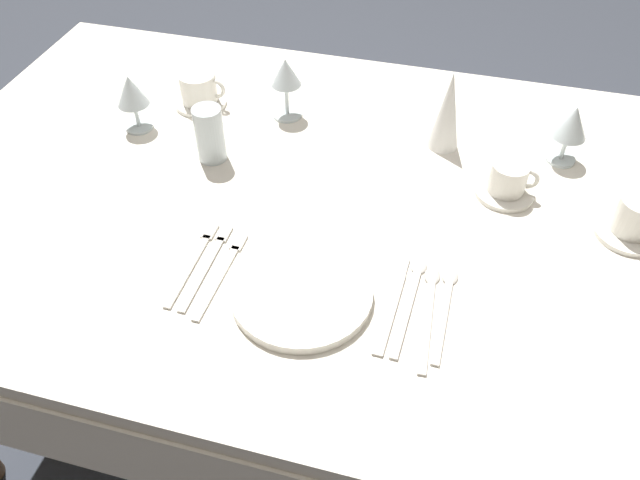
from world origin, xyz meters
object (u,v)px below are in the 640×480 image
(fork_inner, at_px, (208,263))
(wine_glass_left, at_px, (286,76))
(wine_glass_right, at_px, (131,93))
(spoon_dessert, at_px, (429,305))
(coffee_cup_right, at_px, (199,88))
(dinner_knife, at_px, (392,306))
(coffee_cup_far, at_px, (509,177))
(fork_outer, at_px, (223,271))
(spoon_tea, at_px, (446,302))
(coffee_cup_left, at_px, (638,215))
(wine_glass_centre, at_px, (572,124))
(spoon_soup, at_px, (411,293))
(napkin_folded, at_px, (448,110))
(drink_tumbler, at_px, (210,137))
(dinner_plate, at_px, (302,293))
(fork_salad, at_px, (194,260))

(fork_inner, distance_m, wine_glass_left, 0.50)
(fork_inner, bearing_deg, wine_glass_right, 131.33)
(spoon_dessert, xyz_separation_m, coffee_cup_right, (-0.61, 0.47, 0.04))
(dinner_knife, relative_size, coffee_cup_far, 2.28)
(fork_outer, distance_m, dinner_knife, 0.30)
(spoon_dessert, distance_m, coffee_cup_far, 0.35)
(fork_outer, distance_m, spoon_tea, 0.39)
(coffee_cup_left, bearing_deg, wine_glass_centre, 122.14)
(fork_inner, xyz_separation_m, wine_glass_left, (-0.00, 0.49, 0.10))
(fork_inner, relative_size, spoon_tea, 1.01)
(spoon_soup, bearing_deg, spoon_tea, -3.36)
(spoon_dessert, xyz_separation_m, wine_glass_left, (-0.40, 0.48, 0.10))
(napkin_folded, bearing_deg, coffee_cup_left, -26.30)
(dinner_knife, relative_size, drink_tumbler, 1.80)
(spoon_tea, relative_size, napkin_folded, 1.18)
(spoon_tea, relative_size, drink_tumbler, 1.73)
(fork_inner, bearing_deg, dinner_knife, -2.37)
(coffee_cup_far, height_order, napkin_folded, napkin_folded)
(coffee_cup_left, relative_size, coffee_cup_right, 0.92)
(coffee_cup_right, distance_m, napkin_folded, 0.57)
(dinner_plate, height_order, coffee_cup_right, coffee_cup_right)
(dinner_plate, relative_size, spoon_soup, 1.07)
(coffee_cup_left, bearing_deg, fork_outer, -157.65)
(fork_salad, bearing_deg, coffee_cup_right, 111.01)
(wine_glass_centre, xyz_separation_m, napkin_folded, (-0.25, -0.01, -0.00))
(coffee_cup_far, bearing_deg, napkin_folded, 137.82)
(fork_outer, height_order, wine_glass_centre, wine_glass_centre)
(wine_glass_centre, bearing_deg, fork_outer, -139.86)
(dinner_plate, relative_size, drink_tumbler, 1.99)
(fork_salad, height_order, drink_tumbler, drink_tumbler)
(fork_outer, relative_size, fork_salad, 1.00)
(drink_tumbler, bearing_deg, wine_glass_centre, 14.30)
(coffee_cup_right, height_order, coffee_cup_far, coffee_cup_right)
(coffee_cup_far, bearing_deg, coffee_cup_left, -13.60)
(dinner_knife, bearing_deg, dinner_plate, -173.97)
(spoon_soup, distance_m, wine_glass_centre, 0.52)
(fork_inner, height_order, spoon_soup, spoon_soup)
(spoon_soup, xyz_separation_m, coffee_cup_right, (-0.57, 0.45, 0.04))
(fork_outer, bearing_deg, wine_glass_centre, 40.14)
(coffee_cup_left, height_order, wine_glass_centre, wine_glass_centre)
(spoon_dessert, distance_m, drink_tumbler, 0.58)
(fork_inner, xyz_separation_m, coffee_cup_far, (0.50, 0.33, 0.04))
(wine_glass_centre, bearing_deg, fork_inner, -142.16)
(spoon_soup, relative_size, drink_tumbler, 1.87)
(spoon_tea, bearing_deg, dinner_knife, -159.17)
(dinner_knife, xyz_separation_m, coffee_cup_left, (0.40, 0.29, 0.04))
(drink_tumbler, bearing_deg, spoon_soup, -29.76)
(coffee_cup_left, bearing_deg, napkin_folded, 153.70)
(fork_inner, bearing_deg, napkin_folded, 51.93)
(spoon_tea, bearing_deg, napkin_folded, 97.87)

